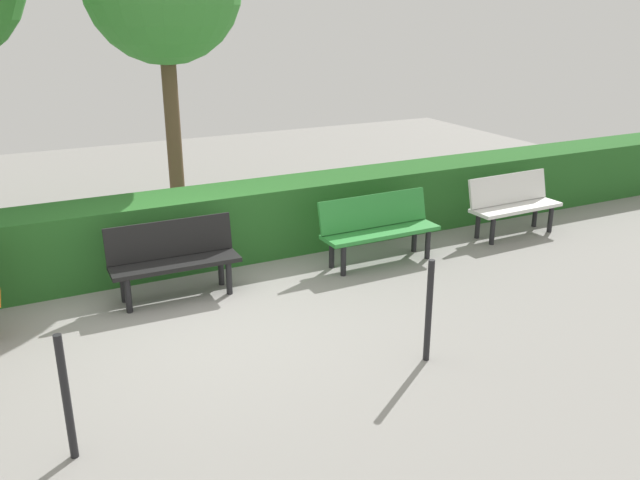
# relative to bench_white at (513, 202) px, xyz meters

# --- Properties ---
(ground_plane) EXTENTS (20.01, 20.01, 0.00)m
(ground_plane) POSITION_rel_bench_white_xyz_m (4.82, 0.72, -0.48)
(ground_plane) COLOR gray
(bench_white) EXTENTS (1.43, 0.51, 0.86)m
(bench_white) POSITION_rel_bench_white_xyz_m (0.00, 0.00, 0.00)
(bench_white) COLOR white
(bench_white) RESTS_ON ground_plane
(bench_green) EXTENTS (1.57, 0.49, 0.86)m
(bench_green) POSITION_rel_bench_white_xyz_m (2.30, 0.07, 0.00)
(bench_green) COLOR #2D8C38
(bench_green) RESTS_ON ground_plane
(bench_black) EXTENTS (1.44, 0.48, 0.86)m
(bench_black) POSITION_rel_bench_white_xyz_m (4.92, -0.05, 0.00)
(bench_black) COLOR black
(bench_black) RESTS_ON ground_plane
(hedge_row) EXTENTS (16.01, 0.79, 0.92)m
(hedge_row) POSITION_rel_bench_white_xyz_m (3.68, -0.95, -0.02)
(hedge_row) COLOR #266023
(hedge_row) RESTS_ON ground_plane
(railing_post_mid) EXTENTS (0.06, 0.06, 1.00)m
(railing_post_mid) POSITION_rel_bench_white_xyz_m (3.22, 2.45, 0.02)
(railing_post_mid) COLOR black
(railing_post_mid) RESTS_ON ground_plane
(railing_post_far) EXTENTS (0.06, 0.06, 1.00)m
(railing_post_far) POSITION_rel_bench_white_xyz_m (6.35, 2.45, 0.02)
(railing_post_far) COLOR black
(railing_post_far) RESTS_ON ground_plane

